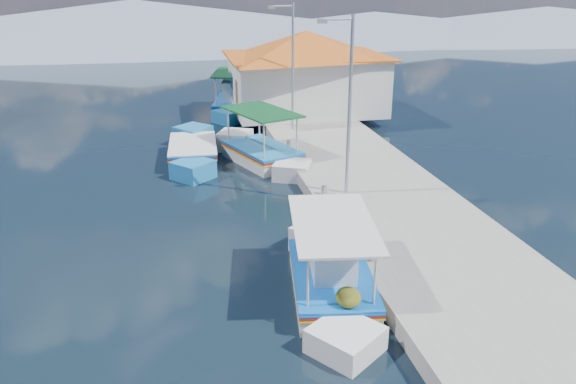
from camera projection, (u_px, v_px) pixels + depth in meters
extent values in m
plane|color=black|center=(221.00, 241.00, 17.13)|extent=(160.00, 160.00, 0.00)
cube|color=gray|center=(347.00, 163.00, 23.64)|extent=(5.00, 44.00, 0.50)
cylinder|color=#A5A8AD|center=(373.00, 255.00, 14.87)|extent=(0.20, 0.20, 0.30)
cylinder|color=#A5A8AD|center=(324.00, 190.00, 19.44)|extent=(0.20, 0.20, 0.30)
cylinder|color=#A5A8AD|center=(289.00, 143.00, 24.93)|extent=(0.20, 0.20, 0.30)
cylinder|color=#A5A8AD|center=(267.00, 114.00, 30.41)|extent=(0.20, 0.20, 0.30)
cube|color=white|center=(331.00, 287.00, 14.26)|extent=(2.40, 3.95, 0.81)
cube|color=white|center=(297.00, 243.00, 16.37)|extent=(1.90, 1.90, 0.90)
cube|color=white|center=(376.00, 340.00, 12.17)|extent=(1.84, 1.84, 0.77)
cube|color=blue|center=(332.00, 274.00, 14.12)|extent=(2.48, 4.07, 0.05)
cube|color=red|center=(331.00, 276.00, 14.15)|extent=(2.48, 4.07, 0.04)
cube|color=yellow|center=(331.00, 278.00, 14.17)|extent=(2.48, 4.07, 0.03)
cube|color=blue|center=(332.00, 272.00, 14.10)|extent=(2.49, 4.03, 0.04)
cube|color=brown|center=(332.00, 273.00, 14.11)|extent=(2.24, 3.85, 0.04)
cube|color=white|center=(336.00, 260.00, 13.72)|extent=(1.19, 1.25, 0.94)
cube|color=silver|center=(337.00, 243.00, 13.54)|extent=(1.29, 1.35, 0.05)
cylinder|color=beige|center=(283.00, 228.00, 14.99)|extent=(0.06, 0.06, 1.37)
cylinder|color=beige|center=(334.00, 220.00, 15.47)|extent=(0.06, 0.06, 1.37)
cylinder|color=beige|center=(330.00, 284.00, 12.26)|extent=(0.06, 0.06, 1.37)
cylinder|color=beige|center=(391.00, 272.00, 12.74)|extent=(0.06, 0.06, 1.37)
cube|color=silver|center=(333.00, 223.00, 13.62)|extent=(2.50, 3.96, 0.06)
ellipsoid|color=#3C4612|center=(302.00, 246.00, 14.96)|extent=(0.65, 0.71, 0.49)
ellipsoid|color=#3C4612|center=(316.00, 237.00, 15.54)|extent=(0.55, 0.60, 0.41)
ellipsoid|color=#3C4612|center=(366.00, 294.00, 12.74)|extent=(0.58, 0.64, 0.44)
sphere|color=#ED5F07|center=(354.00, 236.00, 14.60)|extent=(0.34, 0.34, 0.34)
cube|color=white|center=(262.00, 158.00, 24.36)|extent=(3.18, 4.14, 0.94)
cube|color=white|center=(273.00, 140.00, 26.59)|extent=(1.87, 1.87, 1.04)
cube|color=white|center=(249.00, 176.00, 22.16)|extent=(1.82, 1.82, 0.89)
cube|color=blue|center=(262.00, 148.00, 24.20)|extent=(3.28, 4.27, 0.06)
cube|color=red|center=(262.00, 150.00, 24.23)|extent=(3.28, 4.27, 0.05)
cube|color=yellow|center=(262.00, 152.00, 24.25)|extent=(3.28, 4.27, 0.04)
cube|color=#1D70AF|center=(262.00, 147.00, 24.18)|extent=(3.28, 4.24, 0.05)
cube|color=brown|center=(262.00, 147.00, 24.19)|extent=(3.01, 4.02, 0.05)
cylinder|color=beige|center=(252.00, 120.00, 25.45)|extent=(0.07, 0.07, 1.58)
cylinder|color=beige|center=(286.00, 122.00, 25.20)|extent=(0.07, 0.07, 1.58)
cylinder|color=beige|center=(234.00, 138.00, 22.61)|extent=(0.07, 0.07, 1.58)
cylinder|color=beige|center=(273.00, 140.00, 22.36)|extent=(0.07, 0.07, 1.58)
cube|color=#0D4520|center=(261.00, 112.00, 23.62)|extent=(3.27, 4.18, 0.07)
cube|color=#1D70AF|center=(193.00, 155.00, 24.64)|extent=(2.12, 3.78, 1.03)
cube|color=#1D70AF|center=(188.00, 138.00, 26.82)|extent=(1.98, 1.98, 1.14)
cube|color=#1D70AF|center=(199.00, 172.00, 22.48)|extent=(1.92, 1.92, 0.97)
cube|color=blue|center=(193.00, 145.00, 24.46)|extent=(2.19, 3.89, 0.06)
cube|color=red|center=(193.00, 147.00, 24.50)|extent=(2.19, 3.89, 0.05)
cube|color=yellow|center=(193.00, 149.00, 24.52)|extent=(2.19, 3.89, 0.04)
cube|color=white|center=(193.00, 143.00, 24.44)|extent=(2.20, 3.85, 0.05)
cube|color=brown|center=(193.00, 144.00, 24.45)|extent=(1.96, 3.70, 0.05)
cube|color=#1D70AF|center=(235.00, 108.00, 33.65)|extent=(2.99, 4.50, 0.97)
cube|color=#1D70AF|center=(221.00, 98.00, 35.96)|extent=(2.14, 2.14, 1.08)
cube|color=#1D70AF|center=(250.00, 117.00, 31.38)|extent=(2.08, 2.08, 0.92)
cube|color=blue|center=(235.00, 101.00, 33.49)|extent=(3.08, 4.63, 0.06)
cube|color=red|center=(235.00, 102.00, 33.52)|extent=(3.08, 4.63, 0.05)
cube|color=yellow|center=(235.00, 103.00, 33.55)|extent=(3.08, 4.63, 0.04)
cube|color=blue|center=(235.00, 99.00, 33.47)|extent=(3.09, 4.60, 0.05)
cube|color=brown|center=(235.00, 100.00, 33.48)|extent=(2.80, 4.38, 0.05)
cube|color=white|center=(236.00, 91.00, 33.01)|extent=(1.44, 1.56, 1.13)
cube|color=silver|center=(236.00, 82.00, 32.80)|extent=(1.57, 1.68, 0.06)
cylinder|color=beige|center=(212.00, 83.00, 34.33)|extent=(0.07, 0.07, 1.64)
cylinder|color=beige|center=(238.00, 81.00, 34.99)|extent=(0.07, 0.07, 1.64)
cylinder|color=beige|center=(230.00, 92.00, 31.37)|extent=(0.07, 0.07, 1.64)
cylinder|color=beige|center=(258.00, 90.00, 32.03)|extent=(0.07, 0.07, 1.64)
cube|color=#0D4520|center=(234.00, 72.00, 32.89)|extent=(3.09, 4.52, 0.07)
cube|color=white|center=(306.00, 84.00, 31.30)|extent=(8.00, 6.00, 3.00)
cube|color=#C35C1B|center=(306.00, 56.00, 30.74)|extent=(8.64, 6.48, 0.10)
pyramid|color=#C35C1B|center=(306.00, 44.00, 30.51)|extent=(10.49, 10.49, 1.40)
cube|color=brown|center=(237.00, 99.00, 29.81)|extent=(0.06, 1.00, 2.00)
cube|color=blue|center=(232.00, 80.00, 31.88)|extent=(0.06, 1.20, 0.90)
cylinder|color=#A5A8AD|center=(350.00, 108.00, 18.57)|extent=(0.12, 0.12, 6.00)
cylinder|color=#A5A8AD|center=(338.00, 19.00, 17.46)|extent=(1.00, 0.08, 0.08)
cube|color=#A5A8AD|center=(322.00, 21.00, 17.38)|extent=(0.30, 0.14, 0.14)
cylinder|color=#A5A8AD|center=(293.00, 68.00, 26.80)|extent=(0.12, 0.12, 6.00)
cylinder|color=#A5A8AD|center=(282.00, 6.00, 25.68)|extent=(1.00, 0.08, 0.08)
cube|color=#A5A8AD|center=(272.00, 7.00, 25.61)|extent=(0.30, 0.14, 0.14)
cone|color=slate|center=(135.00, 24.00, 66.50)|extent=(96.00, 96.00, 5.50)
cone|color=slate|center=(373.00, 27.00, 72.48)|extent=(76.80, 76.80, 3.80)
cone|color=slate|center=(545.00, 22.00, 77.13)|extent=(89.60, 89.60, 4.20)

